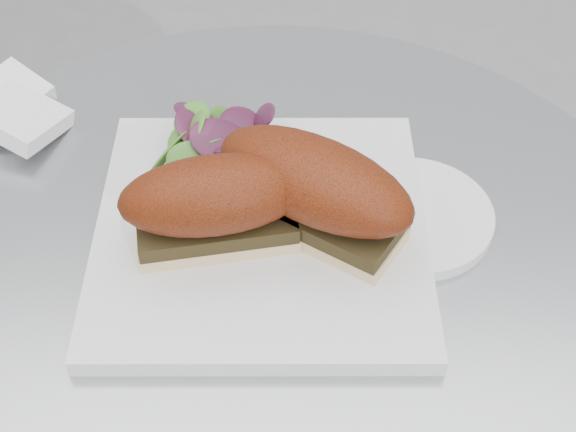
# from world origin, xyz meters

# --- Properties ---
(table) EXTENTS (0.70, 0.70, 0.73)m
(table) POSITION_xyz_m (0.00, 0.00, 0.49)
(table) COLOR #B7BABF
(table) RESTS_ON ground
(plate) EXTENTS (0.28, 0.28, 0.02)m
(plate) POSITION_xyz_m (-0.01, 0.03, 0.74)
(plate) COLOR silver
(plate) RESTS_ON table
(sandwich_left) EXTENTS (0.16, 0.09, 0.08)m
(sandwich_left) POSITION_xyz_m (-0.04, 0.02, 0.79)
(sandwich_left) COLOR beige
(sandwich_left) RESTS_ON plate
(sandwich_right) EXTENTS (0.18, 0.15, 0.08)m
(sandwich_right) POSITION_xyz_m (0.04, 0.03, 0.79)
(sandwich_right) COLOR beige
(sandwich_right) RESTS_ON plate
(salad) EXTENTS (0.11, 0.11, 0.05)m
(salad) POSITION_xyz_m (-0.05, 0.11, 0.77)
(salad) COLOR #4A9A32
(salad) RESTS_ON plate
(napkin) EXTENTS (0.12, 0.12, 0.02)m
(napkin) POSITION_xyz_m (-0.25, 0.17, 0.74)
(napkin) COLOR white
(napkin) RESTS_ON table
(saucer) EXTENTS (0.13, 0.13, 0.01)m
(saucer) POSITION_xyz_m (0.12, 0.06, 0.74)
(saucer) COLOR silver
(saucer) RESTS_ON table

